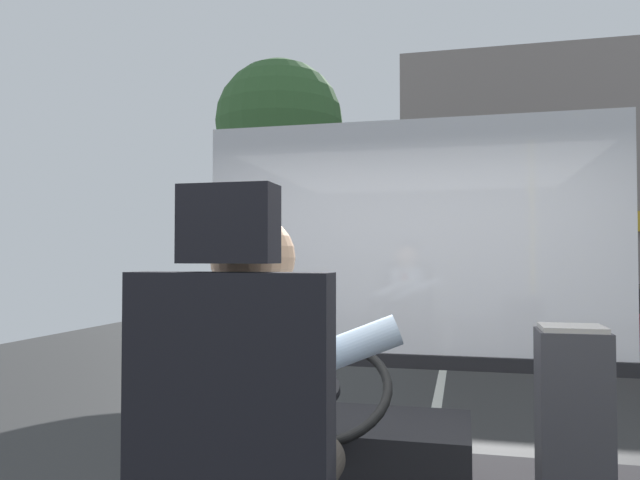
# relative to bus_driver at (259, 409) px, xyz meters

# --- Properties ---
(ground) EXTENTS (18.00, 44.00, 0.06)m
(ground) POSITION_rel_bus_driver_xyz_m (0.20, 9.27, -1.41)
(ground) COLOR #2F2F2F
(bus_driver) EXTENTS (0.73, 0.52, 0.80)m
(bus_driver) POSITION_rel_bus_driver_xyz_m (0.00, 0.00, 0.00)
(bus_driver) COLOR #332D28
(bus_driver) RESTS_ON driver_seat
(steering_console) EXTENTS (1.10, 1.00, 0.79)m
(steering_console) POSITION_rel_bus_driver_xyz_m (0.00, 1.15, -0.50)
(steering_console) COLOR black
(steering_console) RESTS_ON bus_floor
(fare_box) EXTENTS (0.27, 0.25, 0.85)m
(fare_box) POSITION_rel_bus_driver_xyz_m (0.94, 1.09, -0.30)
(fare_box) COLOR #333338
(fare_box) RESTS_ON bus_floor
(windshield_panel) EXTENTS (2.50, 0.08, 1.48)m
(windshield_panel) POSITION_rel_bus_driver_xyz_m (0.20, 2.09, 0.32)
(windshield_panel) COLOR silver
(street_tree) EXTENTS (2.43, 2.43, 5.56)m
(street_tree) POSITION_rel_bus_driver_xyz_m (-2.87, 9.36, 2.92)
(street_tree) COLOR #4C3828
(street_tree) RESTS_ON ground
(shop_building) EXTENTS (12.04, 5.02, 8.40)m
(shop_building) POSITION_rel_bus_driver_xyz_m (4.60, 20.17, 2.81)
(shop_building) COLOR gray
(shop_building) RESTS_ON ground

